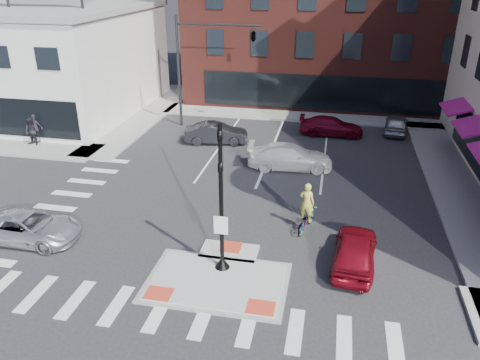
% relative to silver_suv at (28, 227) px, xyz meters
% --- Properties ---
extents(ground, '(120.00, 120.00, 0.00)m').
position_rel_silver_suv_xyz_m(ground, '(8.88, -0.83, -0.65)').
color(ground, '#28282B').
rests_on(ground, ground).
extents(refuge_island, '(5.40, 4.65, 0.13)m').
position_rel_silver_suv_xyz_m(refuge_island, '(8.88, -1.09, -0.60)').
color(refuge_island, gray).
rests_on(refuge_island, ground).
extents(sidewalk_nw, '(23.50, 20.50, 0.15)m').
position_rel_silver_suv_xyz_m(sidewalk_nw, '(-7.89, 14.45, -0.57)').
color(sidewalk_nw, gray).
rests_on(sidewalk_nw, ground).
extents(sidewalk_e, '(3.00, 24.00, 0.15)m').
position_rel_silver_suv_xyz_m(sidewalk_e, '(19.68, 9.17, -0.57)').
color(sidewalk_e, gray).
rests_on(sidewalk_e, ground).
extents(sidewalk_n, '(26.00, 3.00, 0.15)m').
position_rel_silver_suv_xyz_m(sidewalk_n, '(11.88, 21.17, -0.57)').
color(sidewalk_n, gray).
rests_on(sidewalk_n, ground).
extents(building_nw, '(20.40, 16.40, 14.40)m').
position_rel_silver_suv_xyz_m(building_nw, '(-13.10, 19.15, 3.58)').
color(building_nw, silver).
rests_on(building_nw, ground).
extents(building_n, '(24.40, 18.40, 15.50)m').
position_rel_silver_suv_xyz_m(building_n, '(11.88, 31.16, 7.15)').
color(building_n, '#59211B').
rests_on(building_n, ground).
extents(building_far_left, '(10.00, 12.00, 10.00)m').
position_rel_silver_suv_xyz_m(building_far_left, '(4.88, 51.17, 4.35)').
color(building_far_left, slate).
rests_on(building_far_left, ground).
extents(building_far_right, '(12.00, 12.00, 12.00)m').
position_rel_silver_suv_xyz_m(building_far_right, '(17.88, 53.17, 5.35)').
color(building_far_right, brown).
rests_on(building_far_right, ground).
extents(signal_pole, '(0.60, 0.60, 5.98)m').
position_rel_silver_suv_xyz_m(signal_pole, '(8.88, -0.44, 1.71)').
color(signal_pole, black).
rests_on(signal_pole, refuge_island).
extents(mast_arm_signal, '(6.10, 2.24, 8.00)m').
position_rel_silver_suv_xyz_m(mast_arm_signal, '(5.40, 17.17, 5.56)').
color(mast_arm_signal, black).
rests_on(mast_arm_signal, ground).
extents(silver_suv, '(4.68, 2.20, 1.30)m').
position_rel_silver_suv_xyz_m(silver_suv, '(0.00, 0.00, 0.00)').
color(silver_suv, silver).
rests_on(silver_suv, ground).
extents(red_sedan, '(2.00, 4.24, 1.40)m').
position_rel_silver_suv_xyz_m(red_sedan, '(14.01, 0.95, 0.05)').
color(red_sedan, maroon).
rests_on(red_sedan, ground).
extents(white_pickup, '(5.21, 2.55, 1.46)m').
position_rel_silver_suv_xyz_m(white_pickup, '(10.37, 10.49, 0.08)').
color(white_pickup, white).
rests_on(white_pickup, ground).
extents(bg_car_dark, '(4.43, 2.20, 1.40)m').
position_rel_silver_suv_xyz_m(bg_car_dark, '(4.99, 13.82, 0.05)').
color(bg_car_dark, '#232328').
rests_on(bg_car_dark, ground).
extents(bg_car_silver, '(2.04, 4.04, 1.32)m').
position_rel_silver_suv_xyz_m(bg_car_silver, '(17.23, 18.66, 0.01)').
color(bg_car_silver, '#B1B4B9').
rests_on(bg_car_silver, ground).
extents(bg_car_red, '(4.51, 1.87, 1.30)m').
position_rel_silver_suv_xyz_m(bg_car_red, '(12.61, 17.12, 0.00)').
color(bg_car_red, maroon).
rests_on(bg_car_red, ground).
extents(cyclist, '(1.15, 1.99, 2.34)m').
position_rel_silver_suv_xyz_m(cyclist, '(11.88, 3.40, 0.14)').
color(cyclist, '#3F3F44').
rests_on(cyclist, ground).
extents(pedestrian_a, '(1.01, 0.84, 1.89)m').
position_rel_silver_suv_xyz_m(pedestrian_a, '(-6.81, 10.57, 0.45)').
color(pedestrian_a, black).
rests_on(pedestrian_a, sidewalk_nw).
extents(pedestrian_b, '(1.20, 0.62, 1.96)m').
position_rel_silver_suv_xyz_m(pedestrian_b, '(-6.91, 11.17, 0.48)').
color(pedestrian_b, '#38333E').
rests_on(pedestrian_b, sidewalk_nw).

